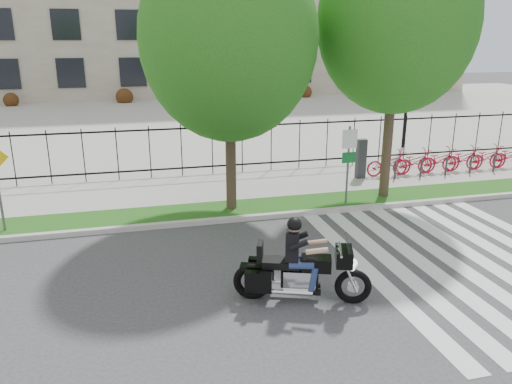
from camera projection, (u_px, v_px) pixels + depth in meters
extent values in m
plane|color=#39393C|center=(280.00, 282.00, 11.33)|extent=(120.00, 120.00, 0.00)
cube|color=#B4B2A9|center=(241.00, 218.00, 15.10)|extent=(60.00, 0.20, 0.15)
cube|color=#205214|center=(235.00, 209.00, 15.89)|extent=(60.00, 1.50, 0.15)
cube|color=#ABA7A0|center=(221.00, 188.00, 18.20)|extent=(60.00, 3.50, 0.15)
cube|color=#ABA7A0|center=(175.00, 117.00, 34.46)|extent=(80.00, 34.00, 0.10)
cylinder|color=black|center=(406.00, 109.00, 24.19)|extent=(0.14, 0.14, 4.00)
cylinder|color=black|center=(410.00, 69.00, 23.63)|extent=(0.06, 0.70, 0.70)
sphere|color=white|center=(403.00, 67.00, 23.52)|extent=(0.36, 0.36, 0.36)
sphere|color=white|center=(416.00, 66.00, 23.68)|extent=(0.36, 0.36, 0.36)
cylinder|color=#32231B|center=(231.00, 152.00, 15.31)|extent=(0.32, 0.32, 3.59)
ellipsoid|color=#145413|center=(229.00, 39.00, 14.32)|extent=(5.18, 5.18, 5.95)
cylinder|color=#32231B|center=(388.00, 135.00, 16.47)|extent=(0.32, 0.32, 4.16)
ellipsoid|color=#145413|center=(397.00, 21.00, 15.41)|extent=(4.97, 4.97, 5.72)
cube|color=#2D2D33|center=(361.00, 159.00, 18.99)|extent=(0.35, 0.25, 1.50)
imported|color=#B8142E|center=(389.00, 163.00, 19.35)|extent=(1.87, 0.65, 0.98)
cylinder|color=#2D2D33|center=(395.00, 170.00, 18.93)|extent=(0.08, 0.08, 0.70)
imported|color=#B8142E|center=(414.00, 162.00, 19.61)|extent=(1.87, 0.65, 0.98)
cylinder|color=#2D2D33|center=(421.00, 168.00, 19.19)|extent=(0.08, 0.08, 0.70)
imported|color=#B8142E|center=(439.00, 160.00, 19.87)|extent=(1.87, 0.65, 0.98)
cylinder|color=#2D2D33|center=(446.00, 167.00, 19.45)|extent=(0.08, 0.08, 0.70)
imported|color=#B8142E|center=(463.00, 159.00, 20.13)|extent=(1.87, 0.65, 0.98)
cylinder|color=#2D2D33|center=(471.00, 165.00, 19.71)|extent=(0.08, 0.08, 0.70)
imported|color=#B8142E|center=(486.00, 157.00, 20.39)|extent=(1.87, 0.65, 0.98)
cylinder|color=#2D2D33|center=(494.00, 163.00, 19.97)|extent=(0.08, 0.08, 0.70)
imported|color=#B8142E|center=(509.00, 155.00, 20.64)|extent=(1.87, 0.65, 0.98)
cylinder|color=#59595B|center=(348.00, 165.00, 16.03)|extent=(0.07, 0.07, 2.50)
cube|color=white|center=(350.00, 139.00, 15.74)|extent=(0.50, 0.03, 0.60)
cube|color=#0C6626|center=(349.00, 158.00, 15.92)|extent=(0.45, 0.03, 0.35)
torus|color=black|center=(353.00, 287.00, 10.34)|extent=(0.77, 0.40, 0.77)
torus|color=black|center=(252.00, 282.00, 10.55)|extent=(0.82, 0.44, 0.81)
cube|color=black|center=(344.00, 256.00, 10.16)|extent=(0.52, 0.69, 0.33)
cube|color=#26262B|center=(348.00, 245.00, 10.08)|extent=(0.35, 0.58, 0.34)
cube|color=silver|center=(300.00, 279.00, 10.41)|extent=(0.76, 0.58, 0.44)
cube|color=black|center=(316.00, 263.00, 10.27)|extent=(0.70, 0.56, 0.29)
cube|color=black|center=(281.00, 263.00, 10.35)|extent=(0.87, 0.64, 0.16)
cube|color=black|center=(260.00, 251.00, 10.32)|extent=(0.23, 0.39, 0.38)
cube|color=black|center=(258.00, 282.00, 10.16)|extent=(0.58, 0.36, 0.44)
cube|color=black|center=(261.00, 267.00, 10.80)|extent=(0.58, 0.36, 0.44)
cube|color=black|center=(292.00, 246.00, 10.21)|extent=(0.40, 0.51, 0.58)
sphere|color=tan|center=(294.00, 226.00, 10.08)|extent=(0.26, 0.26, 0.26)
sphere|color=black|center=(295.00, 224.00, 10.07)|extent=(0.30, 0.30, 0.30)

